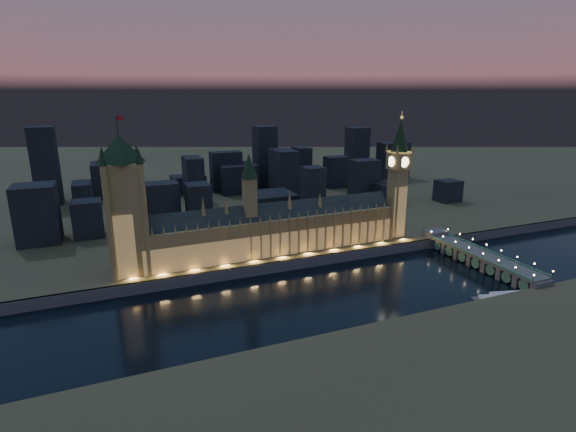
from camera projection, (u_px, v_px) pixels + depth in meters
name	position (u px, v px, depth m)	size (l,w,h in m)	color
ground_plane	(312.00, 292.00, 300.12)	(2000.00, 2000.00, 0.00)	black
north_bank	(182.00, 167.00, 762.76)	(2000.00, 960.00, 8.00)	#453D2B
embankment_wall	(289.00, 265.00, 335.60)	(2000.00, 2.50, 8.00)	#454B49
palace_of_westminster	(274.00, 229.00, 346.69)	(202.00, 24.69, 78.00)	olive
victoria_tower	(125.00, 198.00, 299.04)	(31.68, 31.68, 106.72)	olive
elizabeth_tower	(398.00, 168.00, 376.39)	(18.00, 18.00, 105.78)	olive
westminster_bridge	(477.00, 257.00, 345.71)	(18.51, 113.00, 15.90)	#454B49
river_boat	(510.00, 297.00, 289.11)	(48.05, 22.66, 4.50)	#454B49
city_backdrop	(248.00, 178.00, 524.27)	(474.59, 215.63, 84.85)	black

